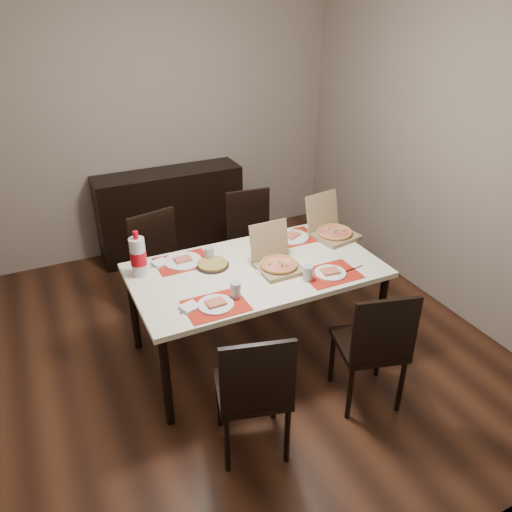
# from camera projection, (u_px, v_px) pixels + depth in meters

# --- Properties ---
(ground) EXTENTS (3.80, 4.00, 0.02)m
(ground) POSITION_uv_depth(u_px,v_px,m) (239.00, 343.00, 4.08)
(ground) COLOR #3E2113
(ground) RESTS_ON ground
(room_walls) EXTENTS (3.84, 4.02, 2.62)m
(room_walls) POSITION_uv_depth(u_px,v_px,m) (211.00, 116.00, 3.59)
(room_walls) COLOR gray
(room_walls) RESTS_ON ground
(sideboard) EXTENTS (1.50, 0.40, 0.90)m
(sideboard) POSITION_uv_depth(u_px,v_px,m) (171.00, 212.00, 5.27)
(sideboard) COLOR black
(sideboard) RESTS_ON ground
(dining_table) EXTENTS (1.80, 1.00, 0.75)m
(dining_table) POSITION_uv_depth(u_px,v_px,m) (256.00, 276.00, 3.67)
(dining_table) COLOR #EAE4C5
(dining_table) RESTS_ON ground
(chair_near_left) EXTENTS (0.51, 0.51, 0.93)m
(chair_near_left) POSITION_uv_depth(u_px,v_px,m) (254.00, 389.00, 2.88)
(chair_near_left) COLOR black
(chair_near_left) RESTS_ON ground
(chair_near_right) EXTENTS (0.51, 0.51, 0.93)m
(chair_near_right) POSITION_uv_depth(u_px,v_px,m) (374.00, 344.00, 3.24)
(chair_near_right) COLOR black
(chair_near_right) RESTS_ON ground
(chair_far_left) EXTENTS (0.50, 0.50, 0.93)m
(chair_far_left) POSITION_uv_depth(u_px,v_px,m) (162.00, 263.00, 4.19)
(chair_far_left) COLOR black
(chair_far_left) RESTS_ON ground
(chair_far_right) EXTENTS (0.47, 0.47, 0.93)m
(chair_far_right) POSITION_uv_depth(u_px,v_px,m) (252.00, 237.00, 4.62)
(chair_far_right) COLOR black
(chair_far_right) RESTS_ON ground
(setting_near_left) EXTENTS (0.44, 0.30, 0.11)m
(setting_near_left) POSITION_uv_depth(u_px,v_px,m) (218.00, 301.00, 3.22)
(setting_near_left) COLOR #B71A0C
(setting_near_left) RESTS_ON dining_table
(setting_near_right) EXTENTS (0.51, 0.30, 0.11)m
(setting_near_right) POSITION_uv_depth(u_px,v_px,m) (324.00, 273.00, 3.53)
(setting_near_right) COLOR #B71A0C
(setting_near_right) RESTS_ON dining_table
(setting_far_left) EXTENTS (0.47, 0.30, 0.11)m
(setting_far_left) POSITION_uv_depth(u_px,v_px,m) (187.00, 260.00, 3.71)
(setting_far_left) COLOR #B71A0C
(setting_far_left) RESTS_ON dining_table
(setting_far_right) EXTENTS (0.44, 0.30, 0.11)m
(setting_far_right) POSITION_uv_depth(u_px,v_px,m) (289.00, 237.00, 4.03)
(setting_far_right) COLOR #B71A0C
(setting_far_right) RESTS_ON dining_table
(napkin_loose) EXTENTS (0.16, 0.16, 0.02)m
(napkin_loose) POSITION_uv_depth(u_px,v_px,m) (266.00, 271.00, 3.58)
(napkin_loose) COLOR white
(napkin_loose) RESTS_ON dining_table
(pizza_box_center) EXTENTS (0.31, 0.34, 0.31)m
(pizza_box_center) POSITION_uv_depth(u_px,v_px,m) (277.00, 262.00, 3.61)
(pizza_box_center) COLOR olive
(pizza_box_center) RESTS_ON dining_table
(pizza_box_right) EXTENTS (0.38, 0.41, 0.33)m
(pizza_box_right) POSITION_uv_depth(u_px,v_px,m) (332.00, 230.00, 4.08)
(pizza_box_right) COLOR olive
(pizza_box_right) RESTS_ON dining_table
(faina_plate) EXTENTS (0.24, 0.24, 0.03)m
(faina_plate) POSITION_uv_depth(u_px,v_px,m) (212.00, 264.00, 3.65)
(faina_plate) COLOR black
(faina_plate) RESTS_ON dining_table
(dip_bowl) EXTENTS (0.12, 0.12, 0.03)m
(dip_bowl) POSITION_uv_depth(u_px,v_px,m) (264.00, 255.00, 3.79)
(dip_bowl) COLOR white
(dip_bowl) RESTS_ON dining_table
(soda_bottle) EXTENTS (0.11, 0.11, 0.34)m
(soda_bottle) POSITION_uv_depth(u_px,v_px,m) (138.00, 257.00, 3.49)
(soda_bottle) COLOR silver
(soda_bottle) RESTS_ON dining_table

